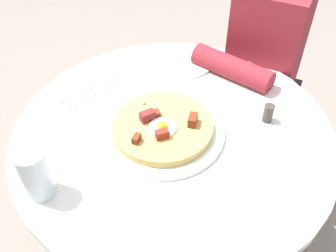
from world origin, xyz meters
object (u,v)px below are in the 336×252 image
bread_plate (187,62)px  water_glass (35,174)px  person_seated (261,83)px  salt_shaker (246,72)px  knife (94,94)px  pepper_shaker (268,113)px  dining_table (173,169)px  pizza_plate (163,131)px  fork (87,89)px  breakfast_pizza (163,127)px

bread_plate → water_glass: bearing=170.6°
water_glass → person_seated: bearing=-19.5°
water_glass → salt_shaker: bearing=-26.1°
person_seated → knife: (-0.54, 0.39, 0.20)m
water_glass → pepper_shaker: bearing=-41.7°
person_seated → bread_plate: bearing=142.0°
dining_table → knife: size_ratio=4.77×
knife → pepper_shaker: 0.50m
knife → water_glass: water_glass is taller
dining_table → water_glass: 0.43m
pizza_plate → salt_shaker: salt_shaker is taller
fork → person_seated: bearing=165.4°
bread_plate → salt_shaker: bearing=-90.7°
breakfast_pizza → water_glass: size_ratio=2.01×
fork → salt_shaker: salt_shaker is taller
dining_table → knife: 0.32m
bread_plate → fork: (-0.25, 0.21, 0.00)m
breakfast_pizza → salt_shaker: size_ratio=4.59×
pizza_plate → knife: (0.05, 0.25, 0.00)m
pizza_plate → dining_table: bearing=-43.3°
dining_table → salt_shaker: 0.37m
bread_plate → pepper_shaker: bearing=-116.8°
person_seated → breakfast_pizza: person_seated is taller
breakfast_pizza → bread_plate: breakfast_pizza is taller
fork → water_glass: 0.38m
fork → knife: same height
fork → water_glass: bearing=42.0°
pizza_plate → fork: bearing=76.7°
fork → pizza_plate: bearing=101.1°
person_seated → pizza_plate: person_seated is taller
knife → pepper_shaker: pepper_shaker is taller
water_glass → pizza_plate: bearing=-30.2°
salt_shaker → person_seated: bearing=-2.6°
breakfast_pizza → knife: (0.05, 0.25, -0.02)m
dining_table → water_glass: size_ratio=6.56×
dining_table → breakfast_pizza: bearing=138.4°
breakfast_pizza → salt_shaker: (0.32, -0.13, 0.00)m
water_glass → salt_shaker: 0.68m
bread_plate → pepper_shaker: 0.34m
fork → breakfast_pizza: bearing=101.0°
breakfast_pizza → fork: 0.29m
pizza_plate → breakfast_pizza: bearing=-147.9°
person_seated → knife: 0.69m
breakfast_pizza → water_glass: 0.34m
dining_table → pepper_shaker: size_ratio=16.33×
water_glass → pepper_shaker: water_glass is taller
bread_plate → water_glass: size_ratio=1.28×
dining_table → breakfast_pizza: 0.19m
dining_table → pizza_plate: 0.17m
pizza_plate → pepper_shaker: size_ratio=6.22×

